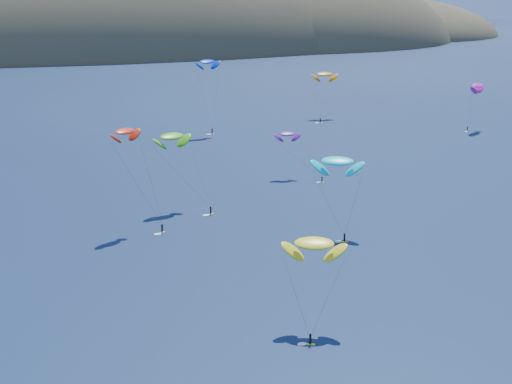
{
  "coord_description": "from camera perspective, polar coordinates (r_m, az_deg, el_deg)",
  "views": [
    {
      "loc": [
        -39.56,
        -61.09,
        53.41
      ],
      "look_at": [
        6.42,
        80.0,
        9.0
      ],
      "focal_mm": 50.0,
      "sensor_mm": 36.0,
      "label": 1
    }
  ],
  "objects": [
    {
      "name": "kitesurfer_9",
      "position": [
        156.82,
        -10.44,
        4.78
      ],
      "size": [
        11.23,
        10.2,
        24.11
      ],
      "rotation": [
        0.0,
        0.0,
        0.57
      ],
      "color": "#F3FF1C",
      "rests_on": "ground"
    },
    {
      "name": "island",
      "position": [
        631.69,
        -10.97,
        10.54
      ],
      "size": [
        730.0,
        300.0,
        210.0
      ],
      "color": "#3D3526",
      "rests_on": "ground"
    },
    {
      "name": "kitesurfer_11",
      "position": [
        288.54,
        5.52,
        9.37
      ],
      "size": [
        12.53,
        14.91,
        20.04
      ],
      "rotation": [
        0.0,
        0.0,
        -0.14
      ],
      "color": "#F3FF1C",
      "rests_on": "ground"
    },
    {
      "name": "kitesurfer_6",
      "position": [
        198.81,
        2.54,
        4.67
      ],
      "size": [
        11.39,
        11.57,
        14.21
      ],
      "rotation": [
        0.0,
        0.0,
        -0.16
      ],
      "color": "#F3FF1C",
      "rests_on": "ground"
    },
    {
      "name": "kitesurfer_3",
      "position": [
        171.08,
        -6.74,
        4.44
      ],
      "size": [
        13.01,
        12.76,
        20.22
      ],
      "rotation": [
        0.0,
        0.0,
        0.32
      ],
      "color": "#F3FF1C",
      "rests_on": "ground"
    },
    {
      "name": "kitesurfer_4",
      "position": [
        255.95,
        -3.91,
        10.35
      ],
      "size": [
        9.99,
        6.53,
        28.1
      ],
      "rotation": [
        0.0,
        0.0,
        0.25
      ],
      "color": "#F3FF1C",
      "rests_on": "ground"
    },
    {
      "name": "kitesurfer_8",
      "position": [
        274.21,
        17.27,
        8.15
      ],
      "size": [
        10.55,
        9.64,
        19.1
      ],
      "rotation": [
        0.0,
        0.0,
        0.66
      ],
      "color": "#F3FF1C",
      "rests_on": "ground"
    },
    {
      "name": "kitesurfer_5",
      "position": [
        154.11,
        6.54,
        2.47
      ],
      "size": [
        11.9,
        12.17,
        18.96
      ],
      "rotation": [
        0.0,
        0.0,
        -0.45
      ],
      "color": "#F3FF1C",
      "rests_on": "ground"
    },
    {
      "name": "kitesurfer_2",
      "position": [
        112.34,
        4.68,
        -4.13
      ],
      "size": [
        10.67,
        11.21,
        16.37
      ],
      "rotation": [
        0.0,
        0.0,
        -0.4
      ],
      "color": "#F3FF1C",
      "rests_on": "ground"
    }
  ]
}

